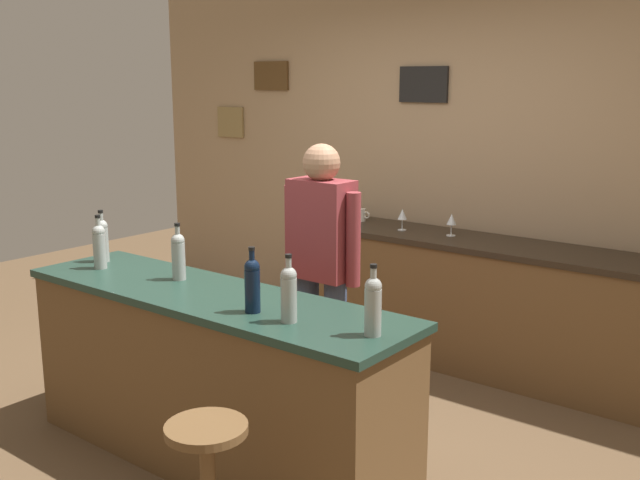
{
  "coord_description": "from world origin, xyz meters",
  "views": [
    {
      "loc": [
        2.63,
        -2.85,
        1.96
      ],
      "look_at": [
        0.04,
        0.45,
        1.05
      ],
      "focal_mm": 41.5,
      "sensor_mm": 36.0,
      "label": 1
    }
  ],
  "objects": [
    {
      "name": "wine_bottle_c",
      "position": [
        -0.31,
        -0.32,
        1.06
      ],
      "size": [
        0.07,
        0.07,
        0.31
      ],
      "color": "#999E99",
      "rests_on": "bar_counter"
    },
    {
      "name": "wine_bottle_b",
      "position": [
        -0.84,
        -0.44,
        1.06
      ],
      "size": [
        0.07,
        0.07,
        0.31
      ],
      "color": "#999E99",
      "rests_on": "bar_counter"
    },
    {
      "name": "wine_glass_b",
      "position": [
        -0.13,
        1.62,
        1.01
      ],
      "size": [
        0.07,
        0.07,
        0.16
      ],
      "color": "silver",
      "rests_on": "side_counter"
    },
    {
      "name": "bar_stool",
      "position": [
        0.69,
        -1.08,
        0.46
      ],
      "size": [
        0.32,
        0.32,
        0.68
      ],
      "color": "brown",
      "rests_on": "ground_plane"
    },
    {
      "name": "wine_bottle_e",
      "position": [
        0.61,
        -0.5,
        1.06
      ],
      "size": [
        0.07,
        0.07,
        0.31
      ],
      "color": "#999E99",
      "rests_on": "bar_counter"
    },
    {
      "name": "side_counter",
      "position": [
        0.4,
        1.65,
        0.45
      ],
      "size": [
        2.6,
        0.56,
        0.9
      ],
      "color": "brown",
      "rests_on": "ground_plane"
    },
    {
      "name": "wine_bottle_a",
      "position": [
        -0.96,
        -0.33,
        1.06
      ],
      "size": [
        0.07,
        0.07,
        0.31
      ],
      "color": "#999E99",
      "rests_on": "bar_counter"
    },
    {
      "name": "bartender",
      "position": [
        0.13,
        0.35,
        0.94
      ],
      "size": [
        0.52,
        0.21,
        1.62
      ],
      "color": "#384766",
      "rests_on": "ground_plane"
    },
    {
      "name": "bar_counter",
      "position": [
        0.0,
        -0.4,
        0.46
      ],
      "size": [
        2.26,
        0.6,
        0.92
      ],
      "color": "brown",
      "rests_on": "ground_plane"
    },
    {
      "name": "coffee_mug",
      "position": [
        -0.57,
        1.73,
        0.95
      ],
      "size": [
        0.13,
        0.08,
        0.09
      ],
      "color": "silver",
      "rests_on": "side_counter"
    },
    {
      "name": "back_wall",
      "position": [
        -0.01,
        2.03,
        1.4
      ],
      "size": [
        6.0,
        0.09,
        2.8
      ],
      "color": "tan",
      "rests_on": "ground_plane"
    },
    {
      "name": "ground_plane",
      "position": [
        0.0,
        0.0,
        0.0
      ],
      "size": [
        10.0,
        10.0,
        0.0
      ],
      "primitive_type": "plane",
      "color": "brown"
    },
    {
      "name": "wine_bottle_d",
      "position": [
        0.39,
        -0.49,
        1.06
      ],
      "size": [
        0.07,
        0.07,
        0.31
      ],
      "color": "black",
      "rests_on": "bar_counter"
    },
    {
      "name": "wine_glass_c",
      "position": [
        0.24,
        1.67,
        1.01
      ],
      "size": [
        0.07,
        0.07,
        0.16
      ],
      "color": "silver",
      "rests_on": "side_counter"
    },
    {
      "name": "wine_bottle_f",
      "position": [
        1.0,
        -0.42,
        1.06
      ],
      "size": [
        0.07,
        0.07,
        0.31
      ],
      "color": "#999E99",
      "rests_on": "bar_counter"
    },
    {
      "name": "wine_glass_a",
      "position": [
        -0.74,
        1.7,
        1.01
      ],
      "size": [
        0.07,
        0.07,
        0.16
      ],
      "color": "silver",
      "rests_on": "side_counter"
    }
  ]
}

